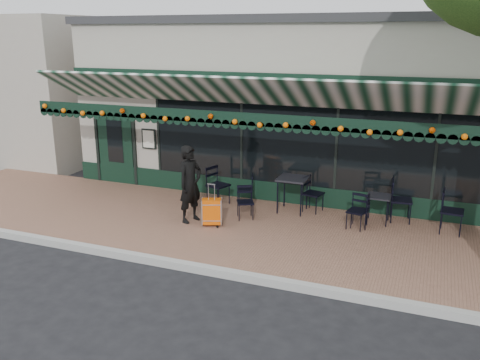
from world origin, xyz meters
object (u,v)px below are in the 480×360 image
at_px(cafe_table_a, 379,198).
at_px(chair_b_front, 245,203).
at_px(chair_a_left, 360,211).
at_px(chair_a_right, 401,201).
at_px(chair_a_extra, 452,212).
at_px(chair_solo, 218,186).
at_px(suitcase, 212,212).
at_px(chair_b_left, 245,189).
at_px(cafe_table_b, 293,181).
at_px(chair_a_front, 357,212).
at_px(woman, 190,184).
at_px(chair_b_right, 313,194).

xyz_separation_m(cafe_table_a, chair_b_front, (-2.87, -0.84, -0.19)).
bearing_deg(chair_a_left, chair_a_right, 130.61).
bearing_deg(chair_a_extra, chair_solo, 94.08).
xyz_separation_m(chair_a_right, chair_b_front, (-3.33, -1.12, -0.10)).
xyz_separation_m(chair_a_extra, chair_b_front, (-4.40, -0.76, -0.09)).
height_order(suitcase, chair_b_left, suitcase).
relative_size(cafe_table_b, chair_a_extra, 0.88).
relative_size(cafe_table_a, chair_a_front, 0.83).
relative_size(woman, chair_a_front, 2.27).
distance_m(suitcase, cafe_table_a, 3.73).
bearing_deg(woman, chair_b_right, -36.29).
distance_m(suitcase, chair_b_left, 1.66).
height_order(woman, chair_b_right, woman).
height_order(chair_b_left, chair_solo, chair_solo).
relative_size(chair_a_left, chair_a_extra, 0.79).
height_order(chair_a_right, chair_b_front, chair_a_right).
height_order(cafe_table_b, chair_b_front, cafe_table_b).
bearing_deg(woman, cafe_table_a, -50.52).
distance_m(chair_a_right, chair_a_extra, 1.12).
distance_m(woman, chair_a_left, 3.79).
height_order(woman, chair_a_front, woman).
xyz_separation_m(chair_a_left, chair_b_left, (-2.88, 0.54, 0.01)).
bearing_deg(chair_b_left, chair_b_front, 0.91).
bearing_deg(suitcase, chair_a_left, -1.44).
relative_size(cafe_table_a, chair_b_right, 0.74).
bearing_deg(chair_b_front, chair_a_right, -8.95).
bearing_deg(chair_a_front, chair_b_front, -162.71).
bearing_deg(chair_a_right, chair_b_right, 85.12).
height_order(cafe_table_b, chair_a_front, cafe_table_b).
relative_size(chair_b_front, chair_solo, 0.80).
xyz_separation_m(chair_a_left, chair_solo, (-3.52, 0.31, 0.10)).
bearing_deg(chair_solo, chair_b_right, -63.73).
height_order(woman, chair_solo, woman).
distance_m(woman, cafe_table_b, 2.45).
height_order(cafe_table_a, chair_b_front, chair_b_front).
bearing_deg(chair_b_right, cafe_table_a, -84.11).
xyz_separation_m(suitcase, cafe_table_b, (1.40, 1.57, 0.43)).
height_order(woman, suitcase, woman).
distance_m(chair_a_left, chair_a_extra, 1.91).
relative_size(suitcase, chair_a_right, 0.98).
relative_size(chair_b_right, chair_b_front, 1.13).
relative_size(woman, chair_b_left, 2.26).
distance_m(suitcase, chair_a_front, 3.16).
xyz_separation_m(chair_a_front, chair_a_extra, (1.92, 0.48, 0.09)).
height_order(chair_a_front, chair_b_front, chair_a_front).
relative_size(chair_a_right, chair_b_right, 1.13).
bearing_deg(chair_b_right, chair_a_extra, -81.67).
bearing_deg(chair_a_front, chair_a_left, 76.78).
xyz_separation_m(chair_a_front, chair_b_front, (-2.48, -0.29, -0.00)).
xyz_separation_m(chair_b_right, chair_b_front, (-1.33, -1.04, -0.05)).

